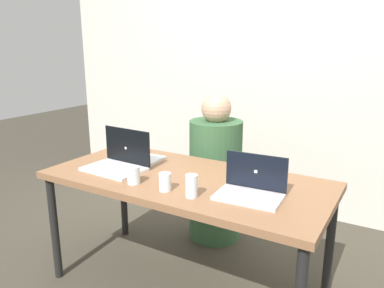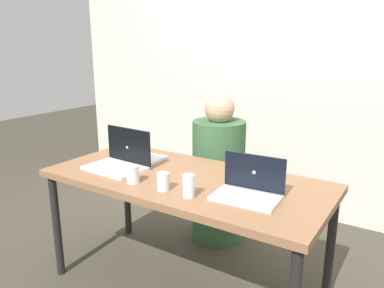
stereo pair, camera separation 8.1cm
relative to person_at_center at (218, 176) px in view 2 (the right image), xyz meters
The scene contains 10 objects.
ground_plane 0.85m from the person_at_center, 77.68° to the right, with size 12.00×12.00×0.00m, color #3D382E.
back_wall 1.11m from the person_at_center, 79.76° to the left, with size 4.50×0.10×2.50m, color beige.
desk 0.71m from the person_at_center, 77.68° to the right, with size 1.64×0.76×0.73m.
person_at_center is the anchor object (origin of this frame).
laptop_front_right 0.98m from the person_at_center, 52.12° to the right, with size 0.34×0.24×0.20m.
laptop_front_left 0.85m from the person_at_center, 110.66° to the right, with size 0.37×0.29×0.24m.
laptop_back_left 0.70m from the person_at_center, 116.84° to the right, with size 0.31×0.25×0.21m.
water_glass_left 0.94m from the person_at_center, 92.81° to the right, with size 0.07×0.07×0.10m.
water_glass_right 1.00m from the person_at_center, 70.17° to the right, with size 0.06×0.06×0.12m.
water_glass_center 0.95m from the person_at_center, 79.71° to the right, with size 0.07×0.07×0.09m.
Camera 2 is at (1.14, -1.69, 1.47)m, focal length 35.00 mm.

